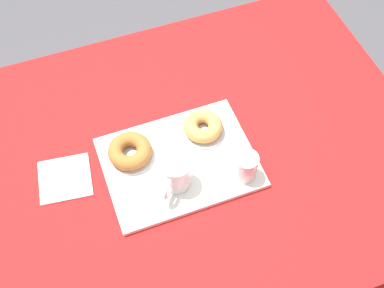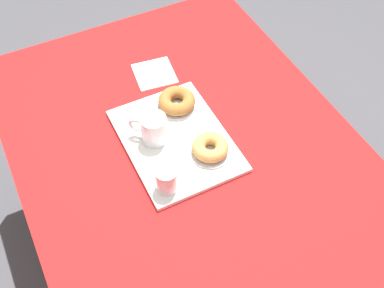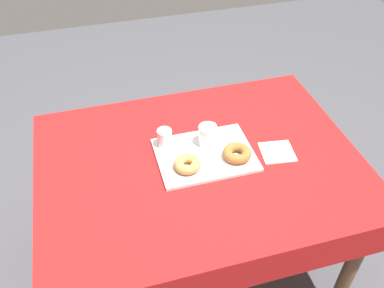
{
  "view_description": "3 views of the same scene",
  "coord_description": "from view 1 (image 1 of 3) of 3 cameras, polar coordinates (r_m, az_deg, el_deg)",
  "views": [
    {
      "loc": [
        0.24,
        0.7,
        1.93
      ],
      "look_at": [
        -0.02,
        -0.01,
        0.78
      ],
      "focal_mm": 46.72,
      "sensor_mm": 36.0,
      "label": 1
    },
    {
      "loc": [
        -0.82,
        0.39,
        1.91
      ],
      "look_at": [
        -0.02,
        -0.01,
        0.77
      ],
      "focal_mm": 44.73,
      "sensor_mm": 36.0,
      "label": 2
    },
    {
      "loc": [
        -0.37,
        -1.2,
        1.97
      ],
      "look_at": [
        -0.02,
        0.06,
        0.8
      ],
      "focal_mm": 38.98,
      "sensor_mm": 36.0,
      "label": 3
    }
  ],
  "objects": [
    {
      "name": "ground_plane",
      "position": [
        2.07,
        -0.44,
        -12.26
      ],
      "size": [
        6.0,
        6.0,
        0.0
      ],
      "primitive_type": "plane",
      "color": "#47474C"
    },
    {
      "name": "water_glass_near",
      "position": [
        1.32,
        6.14,
        -2.58
      ],
      "size": [
        0.06,
        0.06,
        0.08
      ],
      "color": "white",
      "rests_on": "serving_tray"
    },
    {
      "name": "sugar_donut_left",
      "position": [
        1.4,
        1.26,
        2.05
      ],
      "size": [
        0.11,
        0.11,
        0.04
      ],
      "primitive_type": "torus",
      "color": "tan",
      "rests_on": "donut_plate_left"
    },
    {
      "name": "dining_table",
      "position": [
        1.47,
        -0.6,
        -3.05
      ],
      "size": [
        1.35,
        1.01,
        0.75
      ],
      "color": "red",
      "rests_on": "ground"
    },
    {
      "name": "donut_plate_right",
      "position": [
        1.38,
        -7.02,
        -1.32
      ],
      "size": [
        0.13,
        0.13,
        0.01
      ],
      "primitive_type": "cylinder",
      "color": "silver",
      "rests_on": "serving_tray"
    },
    {
      "name": "paper_napkin",
      "position": [
        1.39,
        -14.3,
        -3.85
      ],
      "size": [
        0.15,
        0.15,
        0.01
      ],
      "primitive_type": "cube",
      "rotation": [
        0.0,
        0.0,
        -0.13
      ],
      "color": "white",
      "rests_on": "dining_table"
    },
    {
      "name": "sugar_donut_right",
      "position": [
        1.36,
        -7.12,
        -0.79
      ],
      "size": [
        0.12,
        0.12,
        0.04
      ],
      "primitive_type": "torus",
      "color": "#A3662D",
      "rests_on": "donut_plate_right"
    },
    {
      "name": "tea_mug_left",
      "position": [
        1.29,
        -1.88,
        -3.44
      ],
      "size": [
        0.1,
        0.1,
        0.09
      ],
      "color": "white",
      "rests_on": "serving_tray"
    },
    {
      "name": "donut_plate_left",
      "position": [
        1.41,
        1.24,
        1.5
      ],
      "size": [
        0.13,
        0.13,
        0.01
      ],
      "primitive_type": "cylinder",
      "color": "silver",
      "rests_on": "serving_tray"
    },
    {
      "name": "serving_tray",
      "position": [
        1.37,
        -1.46,
        -2.12
      ],
      "size": [
        0.41,
        0.31,
        0.01
      ],
      "primitive_type": "cube",
      "color": "white",
      "rests_on": "dining_table"
    }
  ]
}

